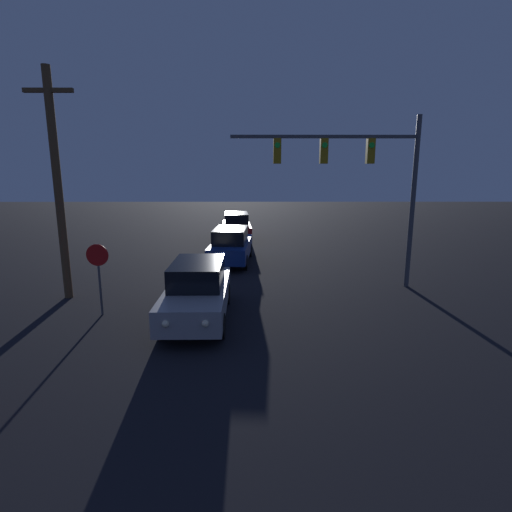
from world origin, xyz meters
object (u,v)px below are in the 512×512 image
utility_pole (58,183)px  traffic_signal_mast (360,170)px  car_far (236,226)px  car_mid (231,245)px  car_near (198,290)px  stop_sign (98,266)px

utility_pole → traffic_signal_mast: bearing=7.3°
car_far → car_mid: bearing=86.4°
car_near → traffic_signal_mast: (5.64, 3.43, 3.58)m
traffic_signal_mast → utility_pole: bearing=-172.7°
car_near → traffic_signal_mast: size_ratio=0.69×
car_mid → traffic_signal_mast: traffic_signal_mast is taller
car_mid → utility_pole: size_ratio=0.63×
car_mid → traffic_signal_mast: 7.44m
car_near → utility_pole: size_ratio=0.62×
car_near → car_mid: 7.58m
car_far → car_near: bearing=83.9°
car_far → traffic_signal_mast: size_ratio=0.70×
car_mid → traffic_signal_mast: (5.05, -4.13, 3.58)m
car_far → traffic_signal_mast: 12.63m
car_near → traffic_signal_mast: traffic_signal_mast is taller
car_near → car_mid: size_ratio=0.99×
traffic_signal_mast → stop_sign: size_ratio=3.06×
car_near → stop_sign: bearing=-6.4°
car_near → traffic_signal_mast: bearing=-149.5°
car_mid → stop_sign: size_ratio=2.14×
car_mid → utility_pole: 8.38m
car_mid → car_far: (-0.03, 6.86, 0.00)m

